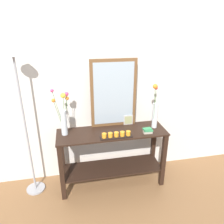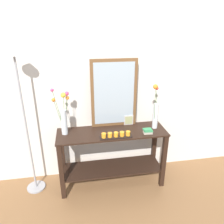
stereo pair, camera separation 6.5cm
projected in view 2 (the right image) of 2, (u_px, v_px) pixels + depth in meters
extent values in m
cube|color=brown|center=(112.00, 182.00, 3.02)|extent=(7.00, 6.00, 0.02)
cube|color=silver|center=(108.00, 82.00, 2.81)|extent=(6.40, 0.08, 2.70)
cube|color=black|center=(112.00, 132.00, 2.72)|extent=(1.39, 0.44, 0.02)
cube|color=black|center=(112.00, 168.00, 2.92)|extent=(1.33, 0.40, 0.02)
cube|color=black|center=(62.00, 172.00, 2.60)|extent=(0.06, 0.06, 0.77)
cube|color=black|center=(163.00, 161.00, 2.81)|extent=(0.06, 0.06, 0.77)
cube|color=black|center=(63.00, 156.00, 2.93)|extent=(0.06, 0.06, 0.77)
cube|color=black|center=(154.00, 147.00, 3.14)|extent=(0.06, 0.06, 0.77)
cube|color=brown|center=(114.00, 94.00, 2.73)|extent=(0.59, 0.03, 0.88)
cube|color=#9EADB7|center=(114.00, 94.00, 2.71)|extent=(0.51, 0.00, 0.80)
cylinder|color=silver|center=(64.00, 122.00, 2.60)|extent=(0.08, 0.08, 0.32)
cylinder|color=#4C753D|center=(66.00, 115.00, 2.60)|extent=(0.07, 0.06, 0.43)
sphere|color=orange|center=(67.00, 98.00, 2.55)|extent=(0.05, 0.05, 0.05)
cylinder|color=#4C753D|center=(64.00, 114.00, 2.58)|extent=(0.02, 0.01, 0.48)
sphere|color=yellow|center=(63.00, 95.00, 2.49)|extent=(0.06, 0.06, 0.06)
cylinder|color=#4C753D|center=(59.00, 117.00, 2.54)|extent=(0.09, 0.06, 0.45)
sphere|color=orange|center=(53.00, 100.00, 2.42)|extent=(0.04, 0.04, 0.04)
cylinder|color=#4C753D|center=(66.00, 113.00, 2.58)|extent=(0.06, 0.04, 0.49)
sphere|color=#EA4275|center=(67.00, 94.00, 2.51)|extent=(0.05, 0.05, 0.05)
cylinder|color=#4C753D|center=(59.00, 112.00, 2.51)|extent=(0.11, 0.06, 0.57)
sphere|color=#EA4275|center=(52.00, 90.00, 2.37)|extent=(0.04, 0.04, 0.04)
cylinder|color=silver|center=(155.00, 116.00, 2.76)|extent=(0.07, 0.07, 0.33)
cylinder|color=#4C753D|center=(155.00, 108.00, 2.66)|extent=(0.06, 0.08, 0.56)
sphere|color=orange|center=(156.00, 87.00, 2.51)|extent=(0.06, 0.06, 0.06)
cylinder|color=#4C753D|center=(156.00, 107.00, 2.77)|extent=(0.03, 0.11, 0.49)
sphere|color=red|center=(157.00, 88.00, 2.73)|extent=(0.04, 0.04, 0.04)
cube|color=black|center=(116.00, 137.00, 2.58)|extent=(0.39, 0.09, 0.01)
cylinder|color=orange|center=(104.00, 135.00, 2.54)|extent=(0.06, 0.06, 0.05)
cylinder|color=orange|center=(110.00, 135.00, 2.55)|extent=(0.06, 0.06, 0.05)
cylinder|color=orange|center=(116.00, 134.00, 2.56)|extent=(0.06, 0.06, 0.05)
cylinder|color=orange|center=(122.00, 134.00, 2.57)|extent=(0.06, 0.06, 0.05)
cylinder|color=orange|center=(128.00, 133.00, 2.59)|extent=(0.06, 0.06, 0.05)
cube|color=#B7B2AD|center=(129.00, 120.00, 2.88)|extent=(0.12, 0.01, 0.13)
cube|color=tan|center=(129.00, 120.00, 2.87)|extent=(0.10, 0.00, 0.11)
cube|color=#B2A893|center=(148.00, 132.00, 2.67)|extent=(0.12, 0.08, 0.03)
cube|color=#388E56|center=(148.00, 131.00, 2.66)|extent=(0.11, 0.08, 0.02)
cube|color=#388E56|center=(147.00, 129.00, 2.65)|extent=(0.11, 0.07, 0.02)
cylinder|color=#9E9EA3|center=(36.00, 187.00, 2.90)|extent=(0.24, 0.24, 0.02)
cylinder|color=#9E9EA3|center=(27.00, 129.00, 2.57)|extent=(0.02, 0.02, 1.73)
cone|color=beige|center=(13.00, 50.00, 2.22)|extent=(0.18, 0.18, 0.10)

